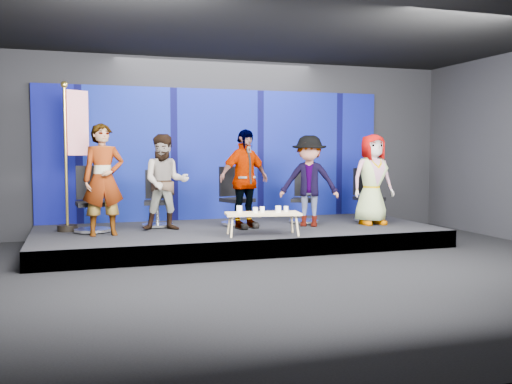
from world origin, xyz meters
The scene contains 21 objects.
ground centered at (0.00, 0.00, 0.00)m, with size 10.00×10.00×0.00m, color black.
room_walls centered at (0.00, 0.00, 2.43)m, with size 10.02×8.02×3.51m.
riser centered at (0.00, 2.50, 0.15)m, with size 7.00×3.00×0.30m, color black.
backdrop centered at (0.00, 3.95, 1.60)m, with size 7.00×0.08×2.60m, color #070757.
chair_a centered at (-2.50, 2.72, 0.67)m, with size 0.69×0.69×1.12m.
panelist_a centered at (-2.33, 2.24, 1.20)m, with size 0.66×0.43×1.81m, color black.
chair_b centered at (-1.35, 3.06, 0.64)m, with size 0.65×0.65×1.02m.
panelist_b centered at (-1.27, 2.57, 1.13)m, with size 0.81×0.63×1.66m, color black.
chair_c centered at (0.06, 2.87, 0.65)m, with size 0.79×0.79×1.08m.
panelist_c centered at (0.08, 2.36, 1.17)m, with size 1.02×0.43×1.75m, color black.
chair_d centered at (1.40, 2.78, 0.63)m, with size 0.78×0.78×1.02m.
panelist_d centered at (1.29, 2.29, 1.12)m, with size 1.06×0.61×1.65m, color black.
chair_e centered at (2.68, 2.64, 0.64)m, with size 0.60×0.60×1.04m.
panelist_e centered at (2.51, 2.17, 1.14)m, with size 0.82×0.53×1.68m, color black.
coffee_table centered at (0.13, 1.47, 0.64)m, with size 1.27×0.69×0.37m.
mug_a centered at (-0.22, 1.62, 0.72)m, with size 0.09×0.09×0.11m, color silver.
mug_b centered at (0.00, 1.45, 0.72)m, with size 0.08×0.08×0.09m, color silver.
mug_c centered at (0.14, 1.54, 0.72)m, with size 0.08×0.08×0.09m, color silver.
mug_d centered at (0.37, 1.42, 0.72)m, with size 0.09×0.09×0.11m, color silver.
mug_e centered at (0.54, 1.51, 0.72)m, with size 0.08×0.08×0.09m, color silver.
flag_stand centered at (-2.78, 3.01, 1.64)m, with size 0.55×0.38×2.54m.
Camera 1 is at (-2.77, -7.24, 1.67)m, focal length 40.00 mm.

